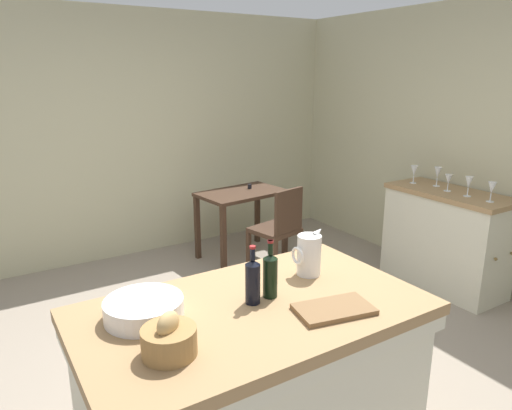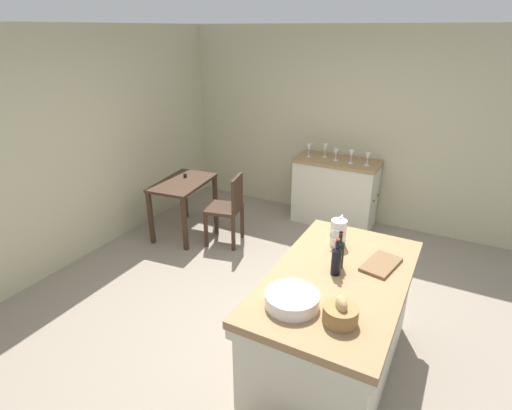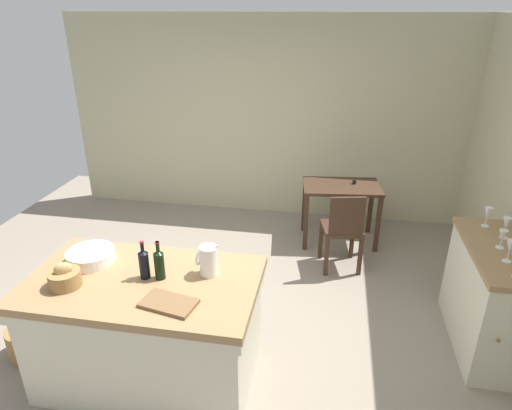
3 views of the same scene
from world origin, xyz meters
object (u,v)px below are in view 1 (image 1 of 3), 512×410
Objects in this scene: side_cabinet at (446,239)px; wine_glass_middle at (449,180)px; wine_glass_left at (469,183)px; wine_glass_far_right at (414,171)px; wash_bowl at (144,309)px; wine_glass_far_left at (492,188)px; bread_basket at (169,339)px; island_table at (253,381)px; wine_bottle_amber at (253,280)px; wine_glass_right at (438,173)px; wooden_chair at (279,229)px; pitcher at (309,254)px; cutting_board at (334,309)px; writing_desk at (242,202)px; wine_bottle_dark at (270,274)px.

side_cabinet is 7.41× the size of wine_glass_middle.
wine_glass_left is at bearing -102.45° from side_cabinet.
wine_glass_left is 1.01× the size of wine_glass_far_right.
wine_glass_far_left is (3.06, 0.29, 0.10)m from wash_bowl.
bread_basket is at bearing -161.49° from wine_glass_middle.
wine_glass_middle is (2.60, 0.87, 0.55)m from island_table.
wine_glass_right is (2.67, 1.02, 0.04)m from wine_bottle_amber.
pitcher is (-0.98, -1.69, 0.51)m from wooden_chair.
pitcher is 2.27m from wine_glass_middle.
side_cabinet reaches higher than cutting_board.
wine_bottle_amber reaches higher than writing_desk.
wine_glass_far_right is (0.01, 0.59, -0.00)m from wine_glass_left.
wooden_chair is (-1.21, 0.99, 0.03)m from side_cabinet.
cutting_board is at bearing -27.96° from wash_bowl.
side_cabinet is at bearing -85.28° from wine_glass_far_right.
pitcher is 0.34m from wine_bottle_dark.
wine_glass_far_left is at bearing 5.36° from wash_bowl.
wine_bottle_dark is (-1.30, -1.80, 0.51)m from wooden_chair.
wine_glass_left is at bearing -45.31° from wooden_chair.
wine_glass_left is (2.57, 0.63, 0.03)m from wine_bottle_amber.
wine_glass_far_right is at bearing 25.35° from wine_bottle_amber.
writing_desk is at bearing 133.86° from wine_glass_far_right.
wine_glass_right is at bearing 76.41° from wine_glass_left.
wooden_chair is 1.61m from wine_glass_middle.
wine_bottle_amber is 1.67× the size of wine_glass_far_right.
wash_bowl is 0.86m from cutting_board.
wine_glass_far_left is (-0.04, -0.40, 0.57)m from side_cabinet.
island_table is at bearing -162.06° from side_cabinet.
wine_glass_far_left is at bearing 11.26° from bread_basket.
wine_bottle_amber is at bearing -173.51° from wine_bottle_dark.
wine_bottle_dark reaches higher than wine_glass_far_right.
wine_glass_middle is (0.01, 0.21, -0.02)m from wine_glass_left.
wine_glass_left is (2.30, 0.90, 0.14)m from cutting_board.
island_table is 0.57m from cutting_board.
cutting_board is at bearing -163.28° from wine_glass_far_left.
wine_bottle_amber reaches higher than wine_glass_right.
island_table is 2.94m from wine_glass_right.
bread_basket is at bearing -91.86° from wash_bowl.
side_cabinet is 3.31m from bread_basket.
wine_glass_far_right is at bearing 112.77° from wine_glass_right.
pitcher is 0.92m from wash_bowl.
side_cabinet is 3.89× the size of wine_bottle_dark.
writing_desk is 5.69× the size of wine_glass_far_left.
wine_glass_far_left is (2.30, 0.69, 0.13)m from cutting_board.
pitcher is 1.57× the size of wine_glass_far_left.
wine_glass_far_right is (3.08, 1.42, 0.08)m from bread_basket.
wine_glass_middle is 0.20m from wine_glass_right.
pitcher reaches higher than wine_glass_far_left.
writing_desk is at bearing 60.84° from island_table.
writing_desk is at bearing 126.48° from wine_glass_middle.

